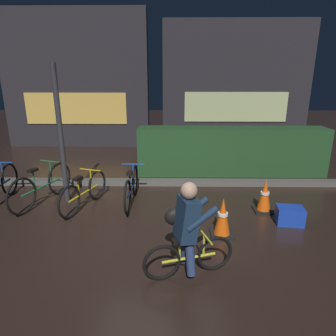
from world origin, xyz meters
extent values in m
plane|color=black|center=(0.00, 0.00, 0.00)|extent=(40.00, 40.00, 0.00)
cube|color=#56544F|center=(0.00, 2.20, 0.06)|extent=(12.00, 0.24, 0.12)
cube|color=#214723|center=(1.80, 3.10, 0.61)|extent=(4.80, 0.70, 1.22)
cube|color=#262328|center=(-3.18, 6.50, 2.35)|extent=(5.16, 0.50, 4.71)
cube|color=#E5B751|center=(-3.18, 6.23, 1.40)|extent=(3.62, 0.04, 1.10)
cube|color=#262328|center=(2.67, 7.20, 2.24)|extent=(5.52, 0.50, 4.47)
cube|color=#BFCC8C|center=(2.67, 6.93, 1.40)|extent=(3.87, 0.04, 1.10)
cylinder|color=#2D2D33|center=(-1.86, 1.20, 1.34)|extent=(0.10, 0.10, 2.67)
torus|color=black|center=(-3.20, 1.56, 0.34)|extent=(0.08, 0.69, 0.69)
cylinder|color=#19479E|center=(-3.19, 1.33, 0.56)|extent=(0.03, 0.03, 0.43)
cylinder|color=#19479E|center=(-3.19, 1.33, 0.78)|extent=(0.46, 0.05, 0.02)
torus|color=black|center=(-2.14, 1.60, 0.35)|extent=(0.26, 0.68, 0.70)
torus|color=black|center=(-2.46, 0.60, 0.35)|extent=(0.26, 0.68, 0.70)
cylinder|color=#236B38|center=(-2.30, 1.10, 0.35)|extent=(0.36, 1.01, 0.04)
cylinder|color=#236B38|center=(-2.36, 0.93, 0.55)|extent=(0.03, 0.03, 0.39)
cube|color=black|center=(-2.36, 0.93, 0.74)|extent=(0.16, 0.22, 0.05)
cylinder|color=#236B38|center=(-2.21, 1.38, 0.57)|extent=(0.03, 0.03, 0.44)
cylinder|color=#236B38|center=(-2.21, 1.38, 0.79)|extent=(0.45, 0.16, 0.02)
torus|color=black|center=(-1.27, 1.33, 0.31)|extent=(0.23, 0.60, 0.61)
torus|color=black|center=(-1.55, 0.46, 0.31)|extent=(0.23, 0.60, 0.61)
cylinder|color=gold|center=(-1.41, 0.90, 0.31)|extent=(0.31, 0.88, 0.04)
cylinder|color=gold|center=(-1.46, 0.74, 0.48)|extent=(0.03, 0.03, 0.34)
cube|color=black|center=(-1.46, 0.74, 0.65)|extent=(0.16, 0.22, 0.05)
cylinder|color=gold|center=(-1.33, 1.14, 0.50)|extent=(0.03, 0.03, 0.39)
cylinder|color=gold|center=(-1.33, 1.14, 0.69)|extent=(0.45, 0.16, 0.02)
torus|color=black|center=(-0.52, 1.60, 0.33)|extent=(0.05, 0.65, 0.65)
torus|color=black|center=(-0.53, 0.63, 0.33)|extent=(0.05, 0.65, 0.65)
cylinder|color=#19479E|center=(-0.53, 1.12, 0.33)|extent=(0.05, 0.98, 0.04)
cylinder|color=#19479E|center=(-0.53, 0.94, 0.51)|extent=(0.03, 0.03, 0.37)
cube|color=black|center=(-0.53, 0.94, 0.69)|extent=(0.10, 0.20, 0.05)
cylinder|color=#19479E|center=(-0.52, 1.38, 0.53)|extent=(0.03, 0.03, 0.41)
cylinder|color=#19479E|center=(-0.52, 1.38, 0.74)|extent=(0.46, 0.03, 0.02)
cube|color=black|center=(1.07, -0.10, 0.01)|extent=(0.36, 0.36, 0.03)
cone|color=#EA560F|center=(1.07, -0.10, 0.33)|extent=(0.26, 0.26, 0.60)
cylinder|color=white|center=(1.07, -0.10, 0.36)|extent=(0.16, 0.16, 0.05)
cube|color=black|center=(2.00, 0.80, 0.01)|extent=(0.36, 0.36, 0.03)
cone|color=#EA560F|center=(2.00, 0.80, 0.33)|extent=(0.26, 0.26, 0.60)
cylinder|color=white|center=(2.00, 0.80, 0.36)|extent=(0.16, 0.16, 0.05)
cube|color=#193DB7|center=(2.29, 0.30, 0.15)|extent=(0.48, 0.38, 0.30)
torus|color=black|center=(0.82, -0.99, 0.24)|extent=(0.48, 0.18, 0.48)
torus|color=black|center=(0.15, -1.20, 0.24)|extent=(0.48, 0.18, 0.48)
cylinder|color=gold|center=(0.49, -1.10, 0.24)|extent=(0.68, 0.24, 0.04)
cylinder|color=gold|center=(0.37, -1.13, 0.37)|extent=(0.03, 0.03, 0.26)
cube|color=black|center=(0.37, -1.13, 0.51)|extent=(0.22, 0.15, 0.05)
cylinder|color=gold|center=(0.67, -1.04, 0.39)|extent=(0.03, 0.03, 0.30)
cylinder|color=gold|center=(0.67, -1.04, 0.54)|extent=(0.16, 0.45, 0.02)
cylinder|color=navy|center=(0.44, -1.01, 0.30)|extent=(0.17, 0.23, 0.42)
cylinder|color=navy|center=(0.50, -1.20, 0.30)|extent=(0.17, 0.23, 0.42)
cube|color=#192D47|center=(0.45, -1.11, 0.79)|extent=(0.34, 0.38, 0.54)
sphere|color=tan|center=(0.47, -1.10, 1.15)|extent=(0.20, 0.20, 0.20)
cylinder|color=#192D47|center=(0.54, -0.93, 0.84)|extent=(0.40, 0.19, 0.29)
cylinder|color=#192D47|center=(0.62, -1.20, 0.84)|extent=(0.40, 0.19, 0.29)
ellipsoid|color=black|center=(0.33, -0.94, 0.74)|extent=(0.35, 0.25, 0.24)
camera|label=1|loc=(0.27, -4.22, 2.37)|focal=30.86mm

